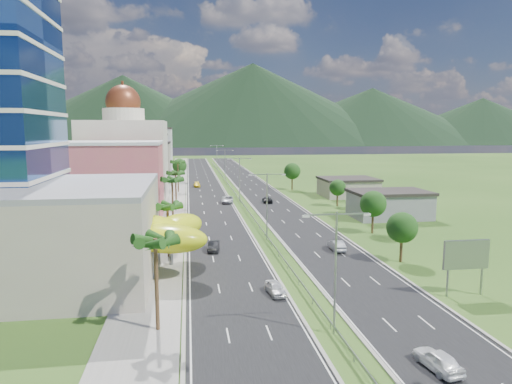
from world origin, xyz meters
name	(u,v)px	position (x,y,z in m)	size (l,w,h in m)	color
ground	(279,257)	(0.00, 0.00, 0.00)	(500.00, 500.00, 0.00)	#2D5119
road_left	(204,183)	(-7.50, 90.00, 0.02)	(11.00, 260.00, 0.04)	black
road_right	(248,183)	(7.50, 90.00, 0.02)	(11.00, 260.00, 0.04)	black
sidewalk_left	(175,184)	(-17.00, 90.00, 0.06)	(7.00, 260.00, 0.12)	gray
median_guardrail	(231,188)	(0.00, 71.99, 0.62)	(0.10, 216.06, 0.76)	gray
streetlight_median_a	(336,260)	(0.00, -25.00, 6.75)	(6.04, 0.25, 11.00)	gray
streetlight_median_b	(267,199)	(0.00, 10.00, 6.75)	(6.04, 0.25, 11.00)	gray
streetlight_median_c	(240,175)	(0.00, 50.00, 6.75)	(6.04, 0.25, 11.00)	gray
streetlight_median_d	(225,162)	(0.00, 95.00, 6.75)	(6.04, 0.25, 11.00)	gray
streetlight_median_e	(217,155)	(0.00, 140.00, 6.75)	(6.04, 0.25, 11.00)	gray
mall_podium	(23,236)	(-32.00, -6.00, 5.50)	(30.00, 24.00, 11.00)	#A99C8B
lime_canopy	(130,233)	(-20.00, -4.00, 4.99)	(18.00, 15.00, 7.40)	#C6D314
pink_shophouse	(111,182)	(-28.00, 32.00, 7.50)	(20.00, 15.00, 15.00)	#CA5366
domed_building	(125,156)	(-28.00, 55.00, 11.35)	(20.00, 20.00, 28.70)	beige
midrise_grey	(140,162)	(-27.00, 80.00, 8.00)	(16.00, 15.00, 16.00)	gray
midrise_beige	(147,162)	(-27.00, 102.00, 6.50)	(16.00, 15.00, 13.00)	#A99C8B
midrise_white	(152,152)	(-27.00, 125.00, 9.00)	(16.00, 15.00, 18.00)	silver
billboard	(466,256)	(17.00, -18.00, 4.42)	(5.20, 0.35, 6.20)	gray
shed_near	(389,206)	(28.00, 25.00, 2.50)	(15.00, 10.00, 5.00)	gray
shed_far	(348,188)	(30.00, 55.00, 2.20)	(14.00, 12.00, 4.40)	#A99C8B
palm_tree_a	(155,244)	(-15.50, -22.00, 8.02)	(3.60, 3.60, 9.10)	#47301C
palm_tree_b	(168,208)	(-15.50, 2.00, 7.06)	(3.60, 3.60, 8.10)	#47301C
palm_tree_c	(172,182)	(-15.50, 22.00, 8.50)	(3.60, 3.60, 9.60)	#47301C
palm_tree_d	(176,175)	(-15.50, 45.00, 7.54)	(3.60, 3.60, 8.60)	#47301C
palm_tree_e	(178,163)	(-15.50, 70.00, 8.31)	(3.60, 3.60, 9.40)	#47301C
leafy_tree_lfar	(180,166)	(-15.50, 95.00, 5.58)	(4.90, 4.90, 8.05)	#47301C
leafy_tree_ra	(402,228)	(16.00, -5.00, 4.78)	(4.20, 4.20, 6.90)	#47301C
leafy_tree_rb	(373,204)	(19.00, 12.00, 5.18)	(4.55, 4.55, 7.47)	#47301C
leafy_tree_rc	(338,188)	(22.00, 40.00, 4.37)	(3.85, 3.85, 6.33)	#47301C
leafy_tree_rd	(292,171)	(18.00, 70.00, 5.58)	(4.90, 4.90, 8.05)	#47301C
mountain_ridge	(253,145)	(60.00, 450.00, 0.00)	(860.00, 140.00, 90.00)	black
car_white_near_left	(275,288)	(-3.30, -14.69, 0.73)	(1.63, 4.06, 1.38)	silver
car_dark_left	(213,246)	(-9.04, 4.44, 0.74)	(1.48, 4.26, 1.40)	black
car_silver_mid_left	(227,200)	(-3.20, 48.39, 0.86)	(2.73, 5.92, 1.65)	#B1B4B9
car_yellow_far_left	(197,185)	(-10.00, 80.82, 0.75)	(1.98, 4.86, 1.41)	yellow
car_white_near_right	(438,360)	(5.84, -32.00, 0.80)	(1.79, 4.44, 1.51)	white
car_silver_right	(336,245)	(9.16, 1.91, 0.81)	(1.63, 4.68, 1.54)	#95969C
car_dark_far_right	(267,200)	(6.60, 47.54, 0.71)	(2.22, 4.81, 1.34)	black
motorcycle	(195,239)	(-11.72, 9.42, 0.73)	(0.65, 2.16, 1.38)	black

